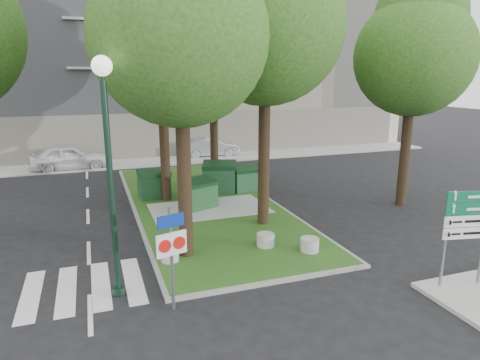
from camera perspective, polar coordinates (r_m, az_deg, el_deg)
name	(u,v)px	position (r m, az deg, el deg)	size (l,w,h in m)	color
ground	(258,285)	(12.43, 2.47, -13.81)	(120.00, 120.00, 0.00)	black
median_island	(203,203)	(19.63, -4.91, -3.11)	(6.00, 16.00, 0.12)	#224614
median_kerb	(203,204)	(19.64, -4.90, -3.14)	(6.30, 16.30, 0.10)	gray
building_sidewalk	(157,161)	(29.55, -11.03, 2.44)	(42.00, 3.00, 0.12)	#999993
zebra_crossing	(117,282)	(13.05, -16.05, -12.95)	(5.00, 3.00, 0.01)	silver
apartment_building	(138,46)	(36.51, -13.50, 16.98)	(41.00, 12.00, 16.00)	beige
tree_median_near_left	(182,19)	(13.14, -7.77, 20.49)	(5.20, 5.20, 10.53)	black
tree_median_near_right	(268,10)	(16.18, 3.69, 21.69)	(5.60, 5.60, 11.46)	black
tree_median_mid	(162,46)	(19.57, -10.36, 17.17)	(4.80, 4.80, 9.99)	black
tree_median_far	(214,24)	(23.31, -3.52, 20.10)	(5.80, 5.80, 11.93)	black
tree_street_right	(416,45)	(20.24, 22.39, 16.29)	(5.00, 5.00, 10.06)	black
dumpster_a	(154,184)	(20.57, -11.36, -0.51)	(1.56, 1.18, 1.35)	#0E3417
dumpster_b	(199,194)	(18.67, -5.46, -1.81)	(1.67, 1.43, 1.32)	#123E19
dumpster_c	(219,177)	(21.15, -2.75, 0.38)	(1.93, 1.64, 1.52)	#10351B
dumpster_d	(245,179)	(21.32, 0.71, 0.16)	(1.44, 1.07, 1.26)	#134020
bollard_left	(170,255)	(13.70, -9.35, -9.78)	(0.57, 0.57, 0.40)	#ACADA7
bollard_right	(310,245)	(14.40, 9.26, -8.50)	(0.61, 0.61, 0.44)	#A5A5A0
bollard_mid	(266,240)	(14.64, 3.43, -7.97)	(0.60, 0.60, 0.43)	#A8A7A3
litter_bin	(231,176)	(23.05, -1.22, 0.49)	(0.37, 0.37, 0.65)	gold
street_lamp	(108,152)	(11.12, -17.16, 3.63)	(0.50, 0.50, 6.23)	black
traffic_sign_pole	(171,246)	(10.67, -9.17, -8.62)	(0.79, 0.27, 2.69)	slate
directional_sign	(467,223)	(13.03, 27.98, -5.10)	(1.32, 0.33, 2.68)	slate
car_white	(69,157)	(28.61, -21.80, 2.81)	(1.85, 4.60, 1.57)	white
car_silver	(210,147)	(30.98, -4.01, 4.36)	(1.45, 4.16, 1.37)	#94989C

